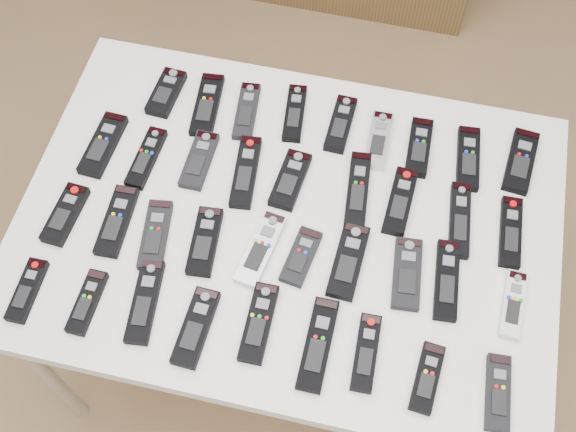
% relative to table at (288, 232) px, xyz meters
% --- Properties ---
extents(ground, '(4.00, 4.00, 0.00)m').
position_rel_table_xyz_m(ground, '(0.06, -0.14, -0.72)').
color(ground, '#9A7A4E').
rests_on(ground, ground).
extents(table, '(1.25, 0.88, 0.78)m').
position_rel_table_xyz_m(table, '(0.00, 0.00, 0.00)').
color(table, white).
rests_on(table, ground).
extents(remote_0, '(0.07, 0.15, 0.02)m').
position_rel_table_xyz_m(remote_0, '(-0.39, 0.29, 0.07)').
color(remote_0, black).
rests_on(remote_0, table).
extents(remote_1, '(0.07, 0.19, 0.02)m').
position_rel_table_xyz_m(remote_1, '(-0.27, 0.28, 0.07)').
color(remote_1, black).
rests_on(remote_1, table).
extents(remote_2, '(0.07, 0.18, 0.02)m').
position_rel_table_xyz_m(remote_2, '(-0.17, 0.28, 0.07)').
color(remote_2, black).
rests_on(remote_2, table).
extents(remote_3, '(0.06, 0.17, 0.02)m').
position_rel_table_xyz_m(remote_3, '(-0.05, 0.30, 0.07)').
color(remote_3, black).
rests_on(remote_3, table).
extents(remote_4, '(0.06, 0.17, 0.02)m').
position_rel_table_xyz_m(remote_4, '(0.07, 0.29, 0.07)').
color(remote_4, black).
rests_on(remote_4, table).
extents(remote_5, '(0.05, 0.16, 0.02)m').
position_rel_table_xyz_m(remote_5, '(0.17, 0.26, 0.07)').
color(remote_5, '#B7B7BC').
rests_on(remote_5, table).
extents(remote_6, '(0.06, 0.16, 0.02)m').
position_rel_table_xyz_m(remote_6, '(0.27, 0.26, 0.07)').
color(remote_6, black).
rests_on(remote_6, table).
extents(remote_7, '(0.07, 0.18, 0.02)m').
position_rel_table_xyz_m(remote_7, '(0.39, 0.26, 0.07)').
color(remote_7, black).
rests_on(remote_7, table).
extents(remote_8, '(0.08, 0.19, 0.02)m').
position_rel_table_xyz_m(remote_8, '(0.51, 0.28, 0.07)').
color(remote_8, black).
rests_on(remote_8, table).
extents(remote_9, '(0.07, 0.18, 0.02)m').
position_rel_table_xyz_m(remote_9, '(-0.49, 0.10, 0.07)').
color(remote_9, black).
rests_on(remote_9, table).
extents(remote_10, '(0.05, 0.17, 0.02)m').
position_rel_table_xyz_m(remote_10, '(-0.37, 0.09, 0.07)').
color(remote_10, black).
rests_on(remote_10, table).
extents(remote_11, '(0.06, 0.16, 0.02)m').
position_rel_table_xyz_m(remote_11, '(-0.25, 0.11, 0.07)').
color(remote_11, black).
rests_on(remote_11, table).
extents(remote_12, '(0.07, 0.20, 0.02)m').
position_rel_table_xyz_m(remote_12, '(-0.13, 0.10, 0.07)').
color(remote_12, black).
rests_on(remote_12, table).
extents(remote_13, '(0.08, 0.16, 0.02)m').
position_rel_table_xyz_m(remote_13, '(-0.02, 0.10, 0.07)').
color(remote_13, black).
rests_on(remote_13, table).
extents(remote_14, '(0.07, 0.21, 0.02)m').
position_rel_table_xyz_m(remote_14, '(0.14, 0.11, 0.07)').
color(remote_14, black).
rests_on(remote_14, table).
extents(remote_15, '(0.06, 0.18, 0.02)m').
position_rel_table_xyz_m(remote_15, '(0.25, 0.10, 0.07)').
color(remote_15, black).
rests_on(remote_15, table).
extents(remote_16, '(0.06, 0.20, 0.02)m').
position_rel_table_xyz_m(remote_16, '(0.39, 0.08, 0.07)').
color(remote_16, black).
rests_on(remote_16, table).
extents(remote_17, '(0.05, 0.18, 0.02)m').
position_rel_table_xyz_m(remote_17, '(0.50, 0.08, 0.07)').
color(remote_17, black).
rests_on(remote_17, table).
extents(remote_18, '(0.06, 0.16, 0.02)m').
position_rel_table_xyz_m(remote_18, '(-0.50, -0.11, 0.07)').
color(remote_18, black).
rests_on(remote_18, table).
extents(remote_19, '(0.06, 0.18, 0.02)m').
position_rel_table_xyz_m(remote_19, '(-0.38, -0.10, 0.07)').
color(remote_19, black).
rests_on(remote_19, table).
extents(remote_20, '(0.08, 0.18, 0.02)m').
position_rel_table_xyz_m(remote_20, '(-0.29, -0.11, 0.07)').
color(remote_20, black).
rests_on(remote_20, table).
extents(remote_21, '(0.07, 0.17, 0.02)m').
position_rel_table_xyz_m(remote_21, '(-0.17, -0.10, 0.07)').
color(remote_21, black).
rests_on(remote_21, table).
extents(remote_22, '(0.08, 0.19, 0.02)m').
position_rel_table_xyz_m(remote_22, '(-0.04, -0.09, 0.07)').
color(remote_22, '#B7B7BC').
rests_on(remote_22, table).
extents(remote_23, '(0.07, 0.15, 0.02)m').
position_rel_table_xyz_m(remote_23, '(0.05, -0.09, 0.07)').
color(remote_23, black).
rests_on(remote_23, table).
extents(remote_24, '(0.07, 0.19, 0.02)m').
position_rel_table_xyz_m(remote_24, '(0.16, -0.08, 0.07)').
color(remote_24, black).
rests_on(remote_24, table).
extents(remote_25, '(0.07, 0.18, 0.02)m').
position_rel_table_xyz_m(remote_25, '(0.29, -0.08, 0.07)').
color(remote_25, black).
rests_on(remote_25, table).
extents(remote_26, '(0.06, 0.19, 0.02)m').
position_rel_table_xyz_m(remote_26, '(0.38, -0.07, 0.07)').
color(remote_26, black).
rests_on(remote_26, table).
extents(remote_27, '(0.05, 0.16, 0.02)m').
position_rel_table_xyz_m(remote_27, '(0.52, -0.10, 0.07)').
color(remote_27, silver).
rests_on(remote_27, table).
extents(remote_28, '(0.05, 0.15, 0.02)m').
position_rel_table_xyz_m(remote_28, '(-0.52, -0.30, 0.07)').
color(remote_28, black).
rests_on(remote_28, table).
extents(remote_29, '(0.05, 0.15, 0.02)m').
position_rel_table_xyz_m(remote_29, '(-0.38, -0.30, 0.07)').
color(remote_29, black).
rests_on(remote_29, table).
extents(remote_30, '(0.07, 0.20, 0.02)m').
position_rel_table_xyz_m(remote_30, '(-0.26, -0.27, 0.07)').
color(remote_30, black).
rests_on(remote_30, table).
extents(remote_31, '(0.06, 0.18, 0.02)m').
position_rel_table_xyz_m(remote_31, '(-0.13, -0.30, 0.07)').
color(remote_31, black).
rests_on(remote_31, table).
extents(remote_32, '(0.06, 0.18, 0.02)m').
position_rel_table_xyz_m(remote_32, '(-0.00, -0.26, 0.07)').
color(remote_32, black).
rests_on(remote_32, table).
extents(remote_33, '(0.05, 0.20, 0.02)m').
position_rel_table_xyz_m(remote_33, '(0.13, -0.28, 0.07)').
color(remote_33, black).
rests_on(remote_33, table).
extents(remote_34, '(0.05, 0.17, 0.02)m').
position_rel_table_xyz_m(remote_34, '(0.23, -0.28, 0.07)').
color(remote_34, black).
rests_on(remote_34, table).
extents(remote_35, '(0.06, 0.15, 0.02)m').
position_rel_table_xyz_m(remote_35, '(0.36, -0.30, 0.07)').
color(remote_35, black).
rests_on(remote_35, table).
extents(remote_36, '(0.06, 0.16, 0.02)m').
position_rel_table_xyz_m(remote_36, '(0.51, -0.30, 0.07)').
color(remote_36, black).
rests_on(remote_36, table).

